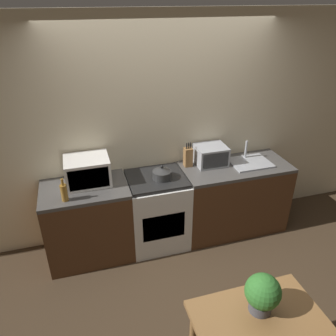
# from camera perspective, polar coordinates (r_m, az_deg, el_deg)

# --- Properties ---
(ground_plane) EXTENTS (16.00, 16.00, 0.00)m
(ground_plane) POSITION_cam_1_polar(r_m,az_deg,el_deg) (3.67, 4.73, -19.77)
(ground_plane) COLOR #3D2D1E
(wall_back) EXTENTS (10.00, 0.06, 2.60)m
(wall_back) POSITION_cam_1_polar(r_m,az_deg,el_deg) (3.83, -0.69, 6.46)
(wall_back) COLOR beige
(wall_back) RESTS_ON ground_plane
(counter_left_run) EXTENTS (0.92, 0.62, 0.90)m
(counter_left_run) POSITION_cam_1_polar(r_m,az_deg,el_deg) (3.82, -13.65, -9.10)
(counter_left_run) COLOR #4C2D19
(counter_left_run) RESTS_ON ground_plane
(counter_right_run) EXTENTS (1.30, 0.62, 0.90)m
(counter_right_run) POSITION_cam_1_polar(r_m,az_deg,el_deg) (4.21, 11.15, -4.98)
(counter_right_run) COLOR #4C2D19
(counter_right_run) RESTS_ON ground_plane
(stove_range) EXTENTS (0.67, 0.62, 0.90)m
(stove_range) POSITION_cam_1_polar(r_m,az_deg,el_deg) (3.90, -1.94, -7.38)
(stove_range) COLOR silver
(stove_range) RESTS_ON ground_plane
(kettle) EXTENTS (0.21, 0.21, 0.17)m
(kettle) POSITION_cam_1_polar(r_m,az_deg,el_deg) (3.60, -1.08, -0.88)
(kettle) COLOR #2D2D2D
(kettle) RESTS_ON stove_range
(microwave) EXTENTS (0.46, 0.38, 0.29)m
(microwave) POSITION_cam_1_polar(r_m,az_deg,el_deg) (3.59, -13.84, -0.46)
(microwave) COLOR silver
(microwave) RESTS_ON counter_left_run
(bottle) EXTENTS (0.07, 0.07, 0.25)m
(bottle) POSITION_cam_1_polar(r_m,az_deg,el_deg) (3.37, -17.65, -4.05)
(bottle) COLOR olive
(bottle) RESTS_ON counter_left_run
(knife_block) EXTENTS (0.09, 0.09, 0.30)m
(knife_block) POSITION_cam_1_polar(r_m,az_deg,el_deg) (3.85, 3.51, 1.94)
(knife_block) COLOR brown
(knife_block) RESTS_ON counter_right_run
(toaster_oven) EXTENTS (0.36, 0.31, 0.23)m
(toaster_oven) POSITION_cam_1_polar(r_m,az_deg,el_deg) (3.93, 7.44, 2.24)
(toaster_oven) COLOR #999BA0
(toaster_oven) RESTS_ON counter_right_run
(sink_basin) EXTENTS (0.47, 0.38, 0.24)m
(sink_basin) POSITION_cam_1_polar(r_m,az_deg,el_deg) (4.07, 14.08, 1.02)
(sink_basin) COLOR #999BA0
(sink_basin) RESTS_ON counter_right_run
(dining_table) EXTENTS (0.90, 0.69, 0.77)m
(dining_table) POSITION_cam_1_polar(r_m,az_deg,el_deg) (2.58, 16.05, -26.30)
(dining_table) COLOR brown
(dining_table) RESTS_ON ground_plane
(potted_plant) EXTENTS (0.25, 0.25, 0.30)m
(potted_plant) POSITION_cam_1_polar(r_m,az_deg,el_deg) (2.45, 16.14, -20.20)
(potted_plant) COLOR #424247
(potted_plant) RESTS_ON dining_table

